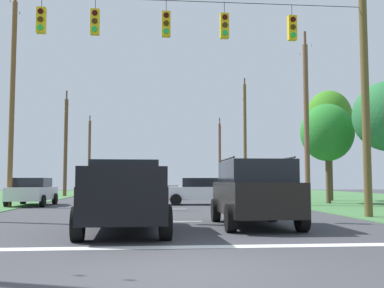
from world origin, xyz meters
TOP-DOWN VIEW (x-y plane):
  - ground_plane at (0.00, 0.00)m, footprint 120.00×120.00m
  - stop_bar_stripe at (0.00, 2.49)m, footprint 13.21×0.45m
  - lane_dash_0 at (0.00, 8.49)m, footprint 2.50×0.15m
  - lane_dash_1 at (0.00, 15.20)m, footprint 2.50×0.15m
  - lane_dash_2 at (0.00, 20.91)m, footprint 2.50×0.15m
  - lane_dash_3 at (0.00, 28.80)m, footprint 2.50×0.15m
  - lane_dash_4 at (0.00, 35.59)m, footprint 2.50×0.15m
  - overhead_signal_span at (0.08, 9.50)m, footprint 15.41×0.31m
  - pickup_truck at (-1.24, 5.53)m, footprint 2.46×5.48m
  - suv_black at (2.64, 6.65)m, footprint 2.29×4.84m
  - distant_car_crossing_white at (2.36, 19.15)m, footprint 4.37×2.16m
  - distant_car_oncoming at (-6.93, 18.83)m, footprint 2.08×4.33m
  - distant_car_far_parked at (-0.60, 26.72)m, footprint 4.41×2.24m
  - utility_pole_mid_right at (8.08, 17.39)m, footprint 0.28×1.94m
  - utility_pole_far_right at (7.88, 32.99)m, footprint 0.29×1.79m
  - utility_pole_near_left at (8.27, 50.54)m, footprint 0.33×1.95m
  - utility_pole_far_left at (-7.74, 17.34)m, footprint 0.26×1.78m
  - utility_pole_distant_right at (-7.94, 33.95)m, footprint 0.32×1.94m
  - utility_pole_distant_left at (-7.82, 48.91)m, footprint 0.33×1.74m
  - tree_roadside_right at (10.05, 19.40)m, footprint 3.17×3.17m
  - tree_roadside_left at (11.65, 23.06)m, footprint 3.12×3.12m

SIDE VIEW (x-z plane):
  - ground_plane at x=0.00m, z-range 0.00..0.00m
  - stop_bar_stripe at x=0.00m, z-range 0.00..0.01m
  - lane_dash_0 at x=0.00m, z-range 0.00..0.01m
  - lane_dash_1 at x=0.00m, z-range 0.00..0.01m
  - lane_dash_2 at x=0.00m, z-range 0.00..0.01m
  - lane_dash_3 at x=0.00m, z-range 0.00..0.01m
  - lane_dash_4 at x=0.00m, z-range 0.00..0.01m
  - distant_car_crossing_white at x=2.36m, z-range 0.03..1.55m
  - distant_car_oncoming at x=-6.93m, z-range 0.03..1.55m
  - distant_car_far_parked at x=-0.60m, z-range 0.03..1.55m
  - pickup_truck at x=-1.24m, z-range -0.01..1.94m
  - suv_black at x=2.64m, z-range 0.03..2.09m
  - tree_roadside_right at x=10.05m, z-range 1.25..7.22m
  - utility_pole_distant_left at x=-7.82m, z-range -0.19..9.01m
  - utility_pole_near_left at x=8.27m, z-range -0.25..9.11m
  - utility_pole_distant_right at x=-7.94m, z-range -0.15..9.16m
  - utility_pole_mid_right at x=8.08m, z-range -0.19..9.54m
  - overhead_signal_span at x=0.08m, z-range 0.62..9.05m
  - utility_pole_far_right at x=7.88m, z-range 0.01..10.55m
  - tree_roadside_left at x=11.65m, z-range 1.83..9.36m
  - utility_pole_far_left at x=-7.74m, z-range -0.12..11.39m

